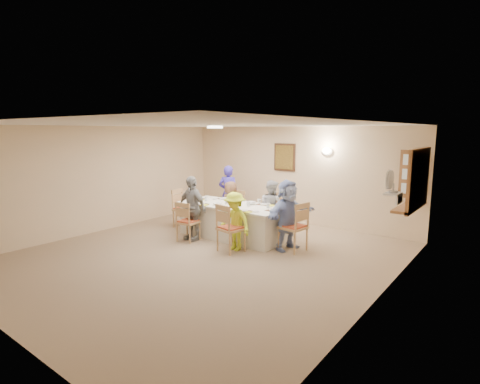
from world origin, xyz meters
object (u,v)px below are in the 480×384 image
Objects in this scene: diner_back_left at (231,204)px; serving_hatch at (419,179)px; chair_left_end at (184,208)px; chair_back_right at (274,214)px; chair_front_right at (231,228)px; condiment_ketchup at (230,199)px; chair_front_left at (188,221)px; chair_back_left at (234,209)px; chair_right_end at (293,226)px; diner_front_right at (235,221)px; dining_table at (233,221)px; diner_right_end at (288,215)px; diner_back_right at (271,208)px; desk_fan at (392,184)px; diner_front_left at (192,208)px; caregiver at (228,194)px.

serving_hatch is at bearing -174.20° from diner_back_left.
diner_back_left reaches higher than chair_left_end.
chair_front_right is (0.00, -1.60, 0.00)m from chair_back_right.
chair_front_right is 1.10m from condiment_ketchup.
chair_back_left is at bearing -97.31° from chair_front_left.
chair_back_left is 2.29m from chair_right_end.
diner_front_right reaches higher than diner_back_left.
condiment_ketchup is at bearing -175.21° from dining_table.
chair_back_right reaches higher than dining_table.
diner_back_left reaches higher than chair_right_end.
diner_right_end is at bearing -124.24° from chair_front_right.
diner_back_right is 1.07m from diner_right_end.
diner_front_right is (-0.95, -0.68, 0.09)m from chair_right_end.
desk_fan is 3.67m from dining_table.
chair_right_end is at bearing 171.40° from desk_fan.
desk_fan is 3.16m from diner_back_right.
diner_front_left reaches higher than diner_back_left.
diner_front_right is at bearing -48.58° from dining_table.
diner_front_left is at bearing -82.08° from chair_back_left.
chair_front_right is (1.20, -1.60, 0.04)m from chair_back_left.
chair_right_end is 4.32× the size of condiment_ketchup.
desk_fan is 4.25m from chair_front_left.
chair_front_left is at bearing -172.85° from desk_fan.
chair_left_end is 0.94× the size of chair_right_end.
diner_front_right reaches higher than chair_right_end.
condiment_ketchup is (-1.47, -0.00, 0.16)m from diner_right_end.
diner_front_right is (1.20, 0.00, -0.12)m from diner_front_left.
chair_right_end is at bearing -152.40° from serving_hatch.
desk_fan is 0.31× the size of chair_back_right.
chair_front_left is at bearing -82.08° from chair_back_left.
caregiver is at bearing 150.05° from chair_back_left.
diner_back_left is at bearing 128.62° from condiment_ketchup.
serving_hatch is at bearing 11.48° from chair_back_left.
chair_front_right is at bearing -50.61° from condiment_ketchup.
diner_right_end is at bearing -96.87° from chair_left_end.
diner_front_left is at bearing -173.01° from diner_front_right.
chair_back_right is 1.24m from chair_right_end.
diner_front_right is (0.60, -0.68, 0.21)m from dining_table.
chair_front_left is 0.63× the size of diner_front_left.
chair_left_end is 1.55m from condiment_ketchup.
chair_front_right is at bearing -117.28° from chair_left_end.
chair_front_left is at bearing 83.59° from caregiver.
diner_front_left is (-2.15, -0.68, 0.21)m from chair_right_end.
diner_back_left is 4.97× the size of condiment_ketchup.
caregiver is at bearing 162.32° from desk_fan.
caregiver is (-0.45, 0.35, 0.29)m from chair_back_left.
chair_back_left is at bearing 78.69° from diner_right_end.
chair_back_left reaches higher than dining_table.
caregiver reaches higher than chair_front_right.
desk_fan is at bearing 89.83° from chair_right_end.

